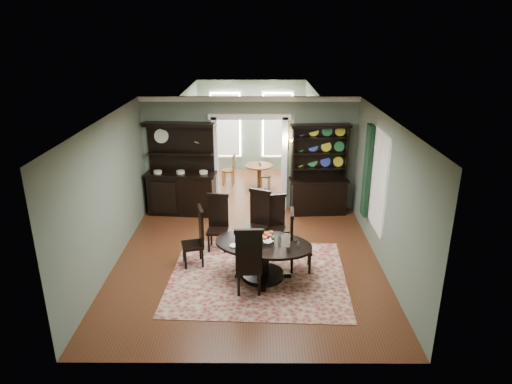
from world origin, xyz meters
TOP-DOWN VIEW (x-y plane):
  - room at (0.00, 0.04)m, footprint 5.51×6.01m
  - parlor at (0.00, 5.53)m, footprint 3.51×3.50m
  - doorway_trim at (0.00, 3.00)m, footprint 2.08×0.25m
  - right_window at (2.69, 0.93)m, footprint 0.15×1.47m
  - wall_sconce at (0.95, 2.85)m, footprint 0.27×0.21m
  - rug at (0.22, -0.55)m, footprint 3.55×3.13m
  - dining_table at (0.32, -0.57)m, footprint 2.15×2.15m
  - centerpiece at (0.39, -0.56)m, footprint 1.35×0.87m
  - chair_far_left at (-0.66, 0.72)m, footprint 0.49×0.47m
  - chair_far_mid at (0.22, 0.79)m, footprint 0.63×0.62m
  - chair_far_right at (0.63, 0.82)m, footprint 0.53×0.51m
  - chair_end_left at (-1.02, -0.05)m, footprint 0.54×0.56m
  - chair_end_right at (0.97, -0.26)m, footprint 0.47×0.49m
  - chair_near at (0.05, -1.17)m, footprint 0.52×0.49m
  - sideboard at (-1.76, 2.72)m, footprint 1.85×0.80m
  - welsh_dresser at (1.78, 2.75)m, footprint 1.53×0.65m
  - parlor_table at (0.24, 4.50)m, footprint 0.82×0.82m
  - parlor_chair_left at (-0.63, 4.93)m, footprint 0.42×0.41m
  - parlor_chair_right at (0.37, 4.55)m, footprint 0.38×0.37m

SIDE VIEW (x-z plane):
  - rug at x=0.22m, z-range 0.00..0.01m
  - parlor_chair_right at x=0.37m, z-range 0.03..0.88m
  - parlor_table at x=0.24m, z-range 0.12..0.88m
  - parlor_chair_left at x=-0.63m, z-range 0.03..1.00m
  - dining_table at x=0.32m, z-range 0.15..0.89m
  - chair_far_right at x=0.63m, z-range 0.03..1.22m
  - chair_far_left at x=-0.66m, z-range 0.03..1.28m
  - chair_end_left at x=-1.02m, z-range 0.03..1.28m
  - chair_end_right at x=0.97m, z-range 0.03..1.31m
  - chair_far_mid at x=0.22m, z-range 0.03..1.34m
  - chair_near at x=0.05m, z-range 0.03..1.39m
  - centerpiece at x=0.39m, z-range 0.70..0.92m
  - sideboard at x=-1.76m, z-range -0.36..2.02m
  - welsh_dresser at x=1.78m, z-range -0.32..2.02m
  - parlor at x=0.00m, z-range 0.01..3.02m
  - room at x=0.00m, z-range 0.07..3.08m
  - right_window at x=2.69m, z-range 0.54..2.66m
  - doorway_trim at x=0.00m, z-range 0.33..2.90m
  - wall_sconce at x=0.95m, z-range 1.79..1.99m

